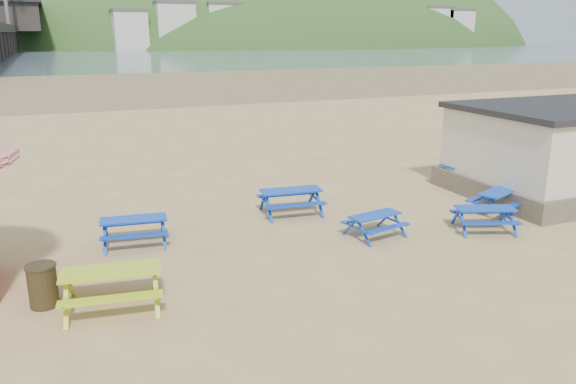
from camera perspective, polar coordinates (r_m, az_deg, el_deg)
name	(u,v)px	position (r m, az deg, el deg)	size (l,w,h in m)	color
ground	(311,240)	(15.77, 2.31, -4.85)	(400.00, 400.00, 0.00)	tan
wet_sand	(109,83)	(68.86, -17.73, 10.51)	(400.00, 400.00, 0.00)	olive
sea	(69,52)	(183.54, -21.34, 13.10)	(400.00, 400.00, 0.00)	#42535F
picnic_table_blue_a	(134,231)	(15.89, -15.33, -3.85)	(1.92, 1.63, 0.74)	#0F37AA
picnic_table_blue_b	(291,202)	(17.86, 0.30, -0.98)	(2.07, 1.74, 0.80)	#0F37AA
picnic_table_blue_c	(466,174)	(22.33, 17.62, 1.76)	(2.13, 1.78, 0.83)	#0F37AA
picnic_table_blue_d	(375,225)	(16.12, 8.81, -3.34)	(1.73, 1.50, 0.64)	#0F37AA
picnic_table_blue_e	(484,219)	(17.33, 19.31, -2.60)	(2.04, 1.86, 0.70)	#0F37AA
picnic_table_blue_f	(499,202)	(19.16, 20.62, -0.94)	(2.17, 1.98, 0.74)	#0F37AA
picnic_table_yellow	(113,288)	(12.47, -17.40, -9.31)	(2.22, 1.89, 0.85)	#B5C10C
litter_bin	(43,285)	(13.00, -23.66, -8.67)	(0.63, 0.63, 0.93)	#352C17
amenity_block	(565,149)	(22.43, 26.34, 3.93)	(7.40, 5.40, 3.15)	#665B4C
pier	(1,33)	(191.94, -27.12, 14.18)	(24.00, 220.00, 39.29)	black
headland_town	(277,68)	(261.86, -1.14, 12.49)	(264.00, 144.00, 108.00)	#2D4C1E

